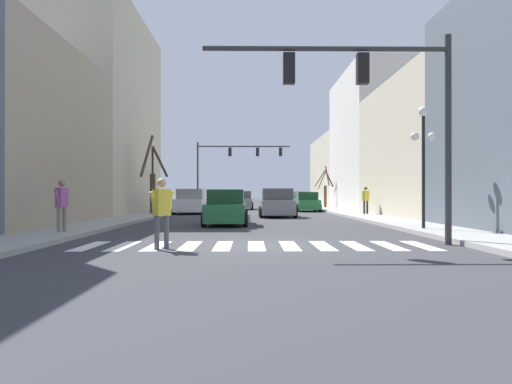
{
  "coord_description": "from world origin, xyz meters",
  "views": [
    {
      "loc": [
        -0.19,
        -13.71,
        1.41
      ],
      "look_at": [
        0.27,
        20.13,
        1.54
      ],
      "focal_mm": 35.0,
      "sensor_mm": 36.0,
      "label": 1
    }
  ],
  "objects_px": {
    "car_driving_away_lane": "(242,201)",
    "pedestrian_on_right_sidewalk": "(366,198)",
    "car_parked_left_mid": "(191,202)",
    "car_driving_toward_lane": "(277,204)",
    "pedestrian_near_right_corner": "(162,207)",
    "pedestrian_on_left_sidewalk": "(62,201)",
    "street_tree_right_mid": "(326,189)",
    "car_at_intersection": "(307,202)",
    "traffic_signal_far": "(232,158)",
    "car_parked_left_far": "(226,208)",
    "traffic_signal_near": "(375,91)",
    "street_lamp_right_corner": "(423,142)",
    "street_tree_left_near": "(152,181)",
    "car_parked_left_near": "(298,201)"
  },
  "relations": [
    {
      "from": "car_at_intersection",
      "to": "pedestrian_on_left_sidewalk",
      "type": "relative_size",
      "value": 2.56
    },
    {
      "from": "car_driving_toward_lane",
      "to": "street_tree_right_mid",
      "type": "bearing_deg",
      "value": -18.34
    },
    {
      "from": "car_driving_toward_lane",
      "to": "pedestrian_on_right_sidewalk",
      "type": "distance_m",
      "value": 5.71
    },
    {
      "from": "traffic_signal_near",
      "to": "pedestrian_near_right_corner",
      "type": "height_order",
      "value": "traffic_signal_near"
    },
    {
      "from": "traffic_signal_far",
      "to": "car_driving_away_lane",
      "type": "xyz_separation_m",
      "value": [
        0.97,
        -4.2,
        -4.17
      ]
    },
    {
      "from": "pedestrian_on_right_sidewalk",
      "to": "pedestrian_on_left_sidewalk",
      "type": "relative_size",
      "value": 0.99
    },
    {
      "from": "pedestrian_on_left_sidewalk",
      "to": "traffic_signal_near",
      "type": "bearing_deg",
      "value": -91.58
    },
    {
      "from": "pedestrian_near_right_corner",
      "to": "street_tree_right_mid",
      "type": "height_order",
      "value": "street_tree_right_mid"
    },
    {
      "from": "car_parked_left_far",
      "to": "car_driving_toward_lane",
      "type": "xyz_separation_m",
      "value": [
        2.75,
        7.63,
        0.05
      ]
    },
    {
      "from": "car_driving_away_lane",
      "to": "pedestrian_on_left_sidewalk",
      "type": "height_order",
      "value": "pedestrian_on_left_sidewalk"
    },
    {
      "from": "street_lamp_right_corner",
      "to": "pedestrian_on_right_sidewalk",
      "type": "distance_m",
      "value": 13.25
    },
    {
      "from": "traffic_signal_near",
      "to": "car_parked_left_mid",
      "type": "xyz_separation_m",
      "value": [
        -7.61,
        21.8,
        -3.42
      ]
    },
    {
      "from": "car_driving_away_lane",
      "to": "pedestrian_on_right_sidewalk",
      "type": "distance_m",
      "value": 16.22
    },
    {
      "from": "traffic_signal_near",
      "to": "street_tree_right_mid",
      "type": "bearing_deg",
      "value": 83.59
    },
    {
      "from": "car_parked_left_mid",
      "to": "car_driving_toward_lane",
      "type": "relative_size",
      "value": 1.15
    },
    {
      "from": "traffic_signal_near",
      "to": "car_parked_left_far",
      "type": "bearing_deg",
      "value": 116.77
    },
    {
      "from": "car_parked_left_near",
      "to": "pedestrian_near_right_corner",
      "type": "height_order",
      "value": "pedestrian_near_right_corner"
    },
    {
      "from": "pedestrian_near_right_corner",
      "to": "pedestrian_on_left_sidewalk",
      "type": "height_order",
      "value": "pedestrian_on_left_sidewalk"
    },
    {
      "from": "street_lamp_right_corner",
      "to": "car_driving_away_lane",
      "type": "relative_size",
      "value": 0.98
    },
    {
      "from": "traffic_signal_far",
      "to": "street_tree_right_mid",
      "type": "relative_size",
      "value": 2.34
    },
    {
      "from": "street_lamp_right_corner",
      "to": "street_tree_left_near",
      "type": "distance_m",
      "value": 18.74
    },
    {
      "from": "car_parked_left_mid",
      "to": "pedestrian_on_right_sidewalk",
      "type": "xyz_separation_m",
      "value": [
        11.47,
        -4.3,
        0.35
      ]
    },
    {
      "from": "pedestrian_on_right_sidewalk",
      "to": "car_at_intersection",
      "type": "bearing_deg",
      "value": 68.58
    },
    {
      "from": "car_at_intersection",
      "to": "street_tree_left_near",
      "type": "xyz_separation_m",
      "value": [
        -10.85,
        -8.18,
        1.51
      ]
    },
    {
      "from": "car_driving_toward_lane",
      "to": "street_tree_right_mid",
      "type": "height_order",
      "value": "street_tree_right_mid"
    },
    {
      "from": "pedestrian_on_left_sidewalk",
      "to": "traffic_signal_far",
      "type": "bearing_deg",
      "value": 7.36
    },
    {
      "from": "car_parked_left_mid",
      "to": "car_driving_toward_lane",
      "type": "distance_m",
      "value": 7.83
    },
    {
      "from": "car_at_intersection",
      "to": "car_parked_left_mid",
      "type": "bearing_deg",
      "value": 117.99
    },
    {
      "from": "pedestrian_on_right_sidewalk",
      "to": "street_tree_right_mid",
      "type": "distance_m",
      "value": 15.68
    },
    {
      "from": "traffic_signal_far",
      "to": "street_tree_left_near",
      "type": "xyz_separation_m",
      "value": [
        -4.54,
        -17.49,
        -2.7
      ]
    },
    {
      "from": "car_parked_left_far",
      "to": "car_parked_left_mid",
      "type": "distance_m",
      "value": 13.22
    },
    {
      "from": "car_parked_left_far",
      "to": "pedestrian_on_right_sidewalk",
      "type": "bearing_deg",
      "value": 135.58
    },
    {
      "from": "traffic_signal_near",
      "to": "pedestrian_on_left_sidewalk",
      "type": "relative_size",
      "value": 3.97
    },
    {
      "from": "street_tree_left_near",
      "to": "street_lamp_right_corner",
      "type": "bearing_deg",
      "value": -47.72
    },
    {
      "from": "pedestrian_on_right_sidewalk",
      "to": "street_tree_right_mid",
      "type": "bearing_deg",
      "value": 52.46
    },
    {
      "from": "pedestrian_on_right_sidewalk",
      "to": "traffic_signal_near",
      "type": "bearing_deg",
      "value": -140.44
    },
    {
      "from": "street_lamp_right_corner",
      "to": "car_parked_left_far",
      "type": "bearing_deg",
      "value": 148.85
    },
    {
      "from": "traffic_signal_near",
      "to": "street_tree_right_mid",
      "type": "xyz_separation_m",
      "value": [
        3.73,
        33.16,
        -2.37
      ]
    },
    {
      "from": "car_at_intersection",
      "to": "car_parked_left_mid",
      "type": "xyz_separation_m",
      "value": [
        -8.79,
        -4.67,
        0.09
      ]
    },
    {
      "from": "car_parked_left_mid",
      "to": "pedestrian_on_left_sidewalk",
      "type": "distance_m",
      "value": 18.98
    },
    {
      "from": "car_parked_left_far",
      "to": "street_tree_right_mid",
      "type": "height_order",
      "value": "street_tree_right_mid"
    },
    {
      "from": "pedestrian_on_left_sidewalk",
      "to": "car_parked_left_far",
      "type": "bearing_deg",
      "value": -25.47
    },
    {
      "from": "traffic_signal_far",
      "to": "car_driving_toward_lane",
      "type": "relative_size",
      "value": 2.21
    },
    {
      "from": "car_parked_left_near",
      "to": "pedestrian_on_left_sidewalk",
      "type": "xyz_separation_m",
      "value": [
        -10.82,
        -29.81,
        0.41
      ]
    },
    {
      "from": "car_driving_away_lane",
      "to": "pedestrian_near_right_corner",
      "type": "xyz_separation_m",
      "value": [
        -1.52,
        -32.6,
        0.29
      ]
    },
    {
      "from": "traffic_signal_near",
      "to": "traffic_signal_far",
      "type": "xyz_separation_m",
      "value": [
        -5.13,
        35.79,
        0.7
      ]
    },
    {
      "from": "traffic_signal_near",
      "to": "street_lamp_right_corner",
      "type": "bearing_deg",
      "value": 56.81
    },
    {
      "from": "traffic_signal_far",
      "to": "street_tree_right_mid",
      "type": "distance_m",
      "value": 9.74
    },
    {
      "from": "pedestrian_on_left_sidewalk",
      "to": "street_tree_left_near",
      "type": "bearing_deg",
      "value": 15.16
    },
    {
      "from": "traffic_signal_near",
      "to": "street_tree_right_mid",
      "type": "relative_size",
      "value": 1.74
    }
  ]
}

